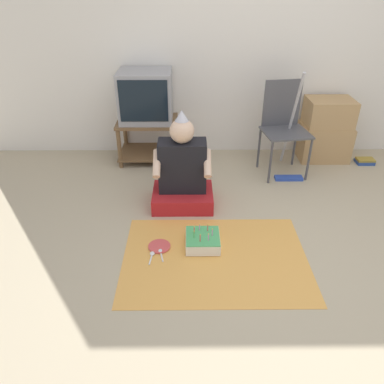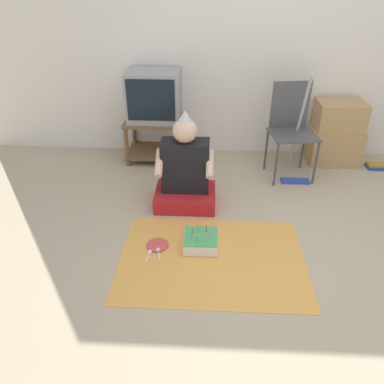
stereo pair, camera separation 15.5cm
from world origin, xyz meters
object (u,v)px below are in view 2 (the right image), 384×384
(dust_mop, at_px, (297,151))
(book_pile, at_px, (376,166))
(folding_chair, at_px, (291,124))
(paper_plate, at_px, (158,245))
(cardboard_box_stack, at_px, (336,134))
(tv, at_px, (154,95))
(person_seated, at_px, (185,173))
(birthday_cake, at_px, (201,241))

(dust_mop, height_order, book_pile, dust_mop)
(folding_chair, xyz_separation_m, paper_plate, (-1.18, -1.30, -0.52))
(cardboard_box_stack, bearing_deg, book_pile, -18.78)
(tv, xyz_separation_m, cardboard_box_stack, (1.95, 0.02, -0.39))
(cardboard_box_stack, relative_size, book_pile, 3.51)
(tv, bearing_deg, person_seated, -67.41)
(tv, xyz_separation_m, book_pile, (2.39, -0.13, -0.69))
(birthday_cake, distance_m, paper_plate, 0.34)
(cardboard_box_stack, distance_m, book_pile, 0.55)
(folding_chair, height_order, dust_mop, dust_mop)
(tv, height_order, birthday_cake, tv)
(folding_chair, height_order, birthday_cake, folding_chair)
(tv, bearing_deg, folding_chair, -11.23)
(book_pile, distance_m, paper_plate, 2.61)
(birthday_cake, bearing_deg, paper_plate, -177.27)
(person_seated, height_order, birthday_cake, person_seated)
(person_seated, xyz_separation_m, paper_plate, (-0.17, -0.64, -0.29))
(dust_mop, distance_m, paper_plate, 1.74)
(birthday_cake, bearing_deg, person_seated, 104.36)
(paper_plate, bearing_deg, cardboard_box_stack, 42.59)
(dust_mop, bearing_deg, folding_chair, 119.64)
(book_pile, height_order, birthday_cake, birthday_cake)
(tv, height_order, folding_chair, tv)
(person_seated, distance_m, paper_plate, 0.73)
(paper_plate, bearing_deg, dust_mop, 43.42)
(dust_mop, relative_size, person_seated, 1.23)
(cardboard_box_stack, relative_size, paper_plate, 3.95)
(person_seated, distance_m, birthday_cake, 0.69)
(tv, xyz_separation_m, person_seated, (0.39, -0.93, -0.41))
(paper_plate, bearing_deg, folding_chair, 47.74)
(cardboard_box_stack, height_order, book_pile, cardboard_box_stack)
(tv, distance_m, folding_chair, 1.43)
(dust_mop, xyz_separation_m, book_pile, (0.93, 0.26, -0.27))
(cardboard_box_stack, xyz_separation_m, birthday_cake, (-1.40, -1.58, -0.27))
(cardboard_box_stack, height_order, dust_mop, dust_mop)
(folding_chair, bearing_deg, birthday_cake, -123.40)
(paper_plate, bearing_deg, book_pile, 33.57)
(tv, distance_m, cardboard_box_stack, 1.99)
(book_pile, bearing_deg, person_seated, -158.22)
(folding_chair, relative_size, birthday_cake, 3.58)
(cardboard_box_stack, bearing_deg, birthday_cake, -131.57)
(folding_chair, xyz_separation_m, birthday_cake, (-0.85, -1.28, -0.48))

